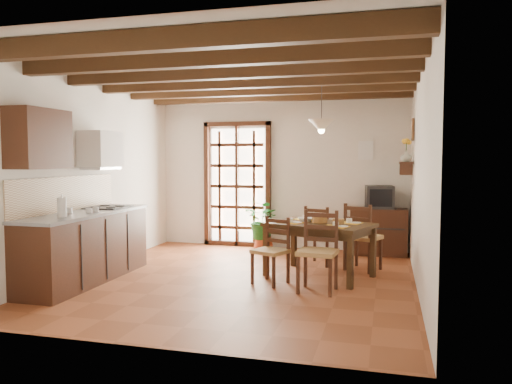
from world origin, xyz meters
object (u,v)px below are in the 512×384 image
(sideboard, at_px, (379,232))
(potted_plant, at_px, (264,217))
(chair_near_right, at_px, (318,266))
(dining_table, at_px, (319,230))
(pendant_lamp, at_px, (321,125))
(chair_near_left, at_px, (271,263))
(chair_far_right, at_px, (362,249))
(kitchen_counter, at_px, (86,246))
(chair_far_left, at_px, (320,246))
(crt_tv, at_px, (379,197))

(sideboard, relative_size, potted_plant, 0.51)
(chair_near_right, height_order, potted_plant, potted_plant)
(dining_table, distance_m, pendant_lamp, 1.44)
(chair_near_left, relative_size, potted_plant, 0.48)
(chair_far_right, bearing_deg, chair_near_left, 68.04)
(chair_near_left, relative_size, sideboard, 0.93)
(kitchen_counter, bearing_deg, chair_far_left, 32.39)
(kitchen_counter, height_order, chair_far_right, kitchen_counter)
(dining_table, xyz_separation_m, pendant_lamp, (-0.00, 0.10, 1.43))
(chair_far_right, height_order, pendant_lamp, pendant_lamp)
(crt_tv, relative_size, potted_plant, 0.27)
(dining_table, bearing_deg, potted_plant, 144.47)
(pendant_lamp, bearing_deg, crt_tv, 65.67)
(sideboard, xyz_separation_m, crt_tv, (-0.00, -0.01, 0.58))
(chair_far_left, distance_m, chair_far_right, 0.68)
(crt_tv, bearing_deg, kitchen_counter, -150.43)
(chair_near_right, distance_m, chair_far_right, 1.39)
(sideboard, height_order, pendant_lamp, pendant_lamp)
(chair_far_right, relative_size, crt_tv, 1.97)
(kitchen_counter, relative_size, potted_plant, 1.25)
(kitchen_counter, xyz_separation_m, chair_far_right, (3.49, 1.58, -0.17))
(dining_table, bearing_deg, chair_near_left, -116.00)
(chair_far_right, xyz_separation_m, pendant_lamp, (-0.55, -0.44, 1.77))
(potted_plant, bearing_deg, chair_far_right, -34.38)
(kitchen_counter, distance_m, potted_plant, 3.28)
(chair_near_right, relative_size, crt_tv, 1.99)
(kitchen_counter, xyz_separation_m, pendant_lamp, (2.94, 1.14, 1.60))
(crt_tv, bearing_deg, chair_near_right, -112.58)
(chair_near_left, distance_m, chair_far_left, 1.39)
(dining_table, bearing_deg, sideboard, 86.54)
(crt_tv, height_order, potted_plant, potted_plant)
(dining_table, height_order, sideboard, sideboard)
(chair_near_left, height_order, chair_far_right, chair_far_right)
(pendant_lamp, bearing_deg, chair_far_right, 38.59)
(chair_near_right, bearing_deg, pendant_lamp, 100.34)
(chair_far_right, relative_size, sideboard, 1.06)
(chair_far_right, distance_m, crt_tv, 1.42)
(chair_far_right, relative_size, potted_plant, 0.54)
(kitchen_counter, distance_m, chair_far_right, 3.84)
(chair_near_left, bearing_deg, dining_table, 67.06)
(kitchen_counter, relative_size, crt_tv, 4.56)
(chair_far_left, bearing_deg, dining_table, 113.31)
(dining_table, height_order, chair_near_right, chair_near_right)
(chair_near_left, xyz_separation_m, sideboard, (1.31, 2.33, 0.12))
(chair_far_left, relative_size, crt_tv, 1.82)
(chair_far_right, relative_size, pendant_lamp, 1.15)
(chair_far_left, relative_size, potted_plant, 0.50)
(dining_table, xyz_separation_m, chair_far_left, (-0.09, 0.77, -0.36))
(chair_far_left, height_order, pendant_lamp, pendant_lamp)
(dining_table, bearing_deg, chair_far_right, 63.98)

